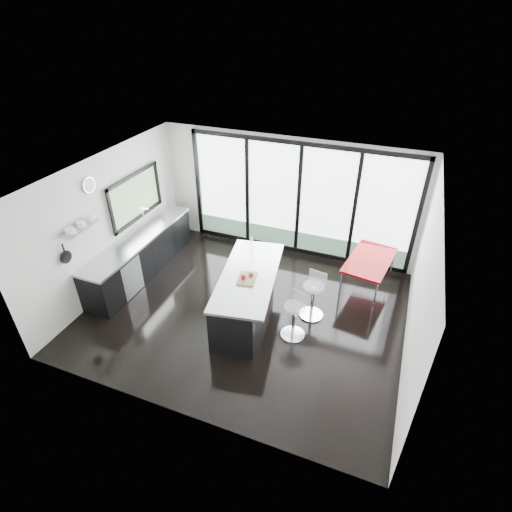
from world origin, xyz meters
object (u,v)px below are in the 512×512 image
at_px(island, 245,294).
at_px(bar_stool_far, 312,300).
at_px(bar_stool_near, 294,321).
at_px(red_table, 367,274).

relative_size(island, bar_stool_far, 3.37).
bearing_deg(island, bar_stool_near, -12.95).
relative_size(bar_stool_near, bar_stool_far, 0.96).
bearing_deg(bar_stool_far, island, -150.30).
bearing_deg(red_table, island, -141.35).
bearing_deg(bar_stool_far, bar_stool_near, -94.14).
bearing_deg(bar_stool_far, red_table, 66.36).
bearing_deg(bar_stool_near, red_table, 81.35).
xyz_separation_m(bar_stool_far, red_table, (0.86, 1.25, 0.01)).
distance_m(island, bar_stool_near, 1.08).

